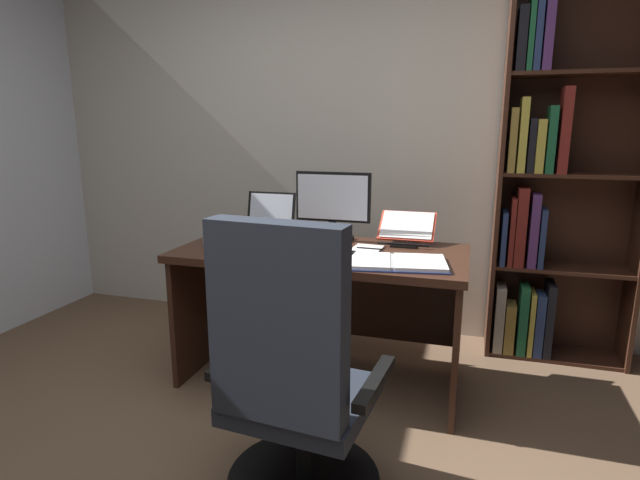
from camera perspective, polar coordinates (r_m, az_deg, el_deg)
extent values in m
cube|color=beige|center=(3.54, 3.36, 10.71)|extent=(5.03, 0.12, 2.55)
cube|color=#381E14|center=(2.71, 0.13, -1.51)|extent=(1.52, 0.73, 0.04)
cube|color=#381E14|center=(3.10, -12.97, -7.25)|extent=(0.03, 0.67, 0.71)
cube|color=#381E14|center=(2.72, 15.21, -10.25)|extent=(0.03, 0.67, 0.71)
cube|color=#381E14|center=(3.12, 1.94, -6.09)|extent=(1.40, 0.03, 0.50)
cube|color=#381E14|center=(3.23, 19.57, 7.13)|extent=(0.02, 0.28, 2.24)
cube|color=#381E14|center=(3.40, 26.02, 6.83)|extent=(0.80, 0.01, 2.24)
cube|color=#381E14|center=(3.54, 24.57, -11.53)|extent=(0.75, 0.26, 0.02)
cube|color=gray|center=(3.39, 19.49, -8.20)|extent=(0.06, 0.18, 0.41)
cube|color=olive|center=(3.40, 20.50, -9.14)|extent=(0.06, 0.16, 0.31)
cube|color=#195633|center=(3.39, 21.80, -8.20)|extent=(0.05, 0.16, 0.44)
cube|color=gold|center=(3.42, 22.58, -8.46)|extent=(0.03, 0.20, 0.39)
cube|color=navy|center=(3.41, 23.35, -8.62)|extent=(0.05, 0.17, 0.39)
cube|color=black|center=(3.43, 24.25, -8.02)|extent=(0.04, 0.21, 0.45)
cube|color=#381E14|center=(3.36, 25.45, -2.83)|extent=(0.75, 0.26, 0.02)
cube|color=navy|center=(3.27, 19.91, 0.32)|extent=(0.03, 0.22, 0.32)
cube|color=maroon|center=(3.25, 20.73, 0.95)|extent=(0.03, 0.19, 0.41)
cube|color=maroon|center=(3.25, 21.59, 1.46)|extent=(0.06, 0.21, 0.47)
cube|color=#512D66|center=(3.25, 22.84, 1.04)|extent=(0.05, 0.17, 0.44)
cube|color=navy|center=(3.26, 23.63, 0.25)|extent=(0.03, 0.17, 0.35)
cube|color=#381E14|center=(3.27, 26.38, 6.61)|extent=(0.75, 0.26, 0.02)
cube|color=olive|center=(3.17, 20.83, 10.44)|extent=(0.04, 0.17, 0.36)
cube|color=gold|center=(3.19, 21.80, 10.88)|extent=(0.04, 0.19, 0.42)
cube|color=black|center=(3.19, 22.62, 9.77)|extent=(0.04, 0.17, 0.30)
cube|color=gold|center=(3.19, 23.44, 9.66)|extent=(0.05, 0.17, 0.30)
cube|color=#195633|center=(3.20, 24.46, 10.23)|extent=(0.04, 0.18, 0.37)
cube|color=maroon|center=(3.20, 25.74, 11.02)|extent=(0.05, 0.17, 0.47)
cube|color=#381E14|center=(3.27, 27.38, 16.31)|extent=(0.75, 0.26, 0.02)
cube|color=black|center=(3.22, 21.69, 20.12)|extent=(0.05, 0.20, 0.34)
cube|color=#195633|center=(3.24, 22.65, 21.27)|extent=(0.03, 0.21, 0.48)
cube|color=navy|center=(3.22, 23.35, 20.87)|extent=(0.03, 0.17, 0.44)
cube|color=#512D66|center=(3.23, 24.36, 21.24)|extent=(0.05, 0.16, 0.49)
cylinder|color=black|center=(2.12, -1.88, -21.75)|extent=(0.06, 0.06, 0.30)
cube|color=#232833|center=(2.02, -1.92, -17.41)|extent=(0.54, 0.52, 0.07)
cube|color=#232833|center=(1.69, -4.82, -9.42)|extent=(0.48, 0.14, 0.69)
cube|color=black|center=(2.08, -9.21, -12.76)|extent=(0.08, 0.39, 0.04)
cube|color=black|center=(1.87, 6.20, -15.64)|extent=(0.08, 0.39, 0.04)
cube|color=black|center=(2.92, 1.40, 0.16)|extent=(0.22, 0.16, 0.02)
cylinder|color=black|center=(2.91, 1.41, 1.22)|extent=(0.04, 0.04, 0.09)
cube|color=black|center=(2.89, 1.48, 4.87)|extent=(0.44, 0.02, 0.28)
cube|color=silver|center=(2.87, 1.37, 4.82)|extent=(0.41, 0.00, 0.25)
cube|color=black|center=(3.02, -6.56, 0.53)|extent=(0.31, 0.24, 0.02)
cube|color=#2D2D30|center=(3.00, -6.71, 0.69)|extent=(0.26, 0.13, 0.00)
cube|color=black|center=(3.14, -5.52, 3.31)|extent=(0.31, 0.06, 0.23)
cube|color=silver|center=(3.13, -5.55, 3.31)|extent=(0.28, 0.05, 0.20)
cube|color=black|center=(2.57, -0.80, -1.52)|extent=(0.42, 0.15, 0.02)
ellipsoid|color=black|center=(2.68, -6.93, -0.89)|extent=(0.06, 0.10, 0.04)
cube|color=black|center=(2.82, 9.46, -0.54)|extent=(0.14, 0.12, 0.01)
cube|color=black|center=(2.78, 9.34, -0.51)|extent=(0.28, 0.01, 0.01)
cube|color=#DB422D|center=(2.90, 9.77, 1.56)|extent=(0.31, 0.19, 0.14)
cube|color=white|center=(2.89, 9.76, 1.70)|extent=(0.29, 0.17, 0.12)
cube|color=navy|center=(2.44, 5.07, -2.57)|extent=(0.30, 0.33, 0.01)
cube|color=navy|center=(2.45, 11.15, -2.74)|extent=(0.30, 0.33, 0.01)
cube|color=white|center=(2.44, 5.08, -2.30)|extent=(0.28, 0.31, 0.02)
cube|color=white|center=(2.44, 11.16, -2.47)|extent=(0.28, 0.31, 0.02)
cylinder|color=#B7B7BC|center=(2.44, 8.12, -2.48)|extent=(0.06, 0.26, 0.02)
cube|color=white|center=(2.69, 5.19, -1.10)|extent=(0.16, 0.22, 0.01)
cylinder|color=black|center=(2.69, 5.61, -0.94)|extent=(0.14, 0.01, 0.01)
cylinder|color=silver|center=(2.89, -12.15, 0.49)|extent=(0.09, 0.09, 0.09)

